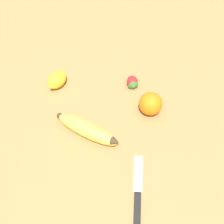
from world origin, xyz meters
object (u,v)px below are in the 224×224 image
at_px(orange, 151,104).
at_px(strawberry, 133,83).
at_px(lemon, 57,80).
at_px(banana, 88,130).
at_px(paring_knife, 138,190).

height_order(orange, strawberry, orange).
distance_m(strawberry, lemon, 0.23).
bearing_deg(lemon, strawberry, -79.81).
relative_size(banana, lemon, 2.47).
height_order(orange, paring_knife, orange).
relative_size(banana, paring_knife, 1.09).
bearing_deg(strawberry, lemon, -100.26).
bearing_deg(banana, paring_knife, -22.36).
bearing_deg(strawberry, banana, -44.72).
xyz_separation_m(banana, paring_knife, (-0.14, -0.16, -0.02)).
bearing_deg(orange, paring_knife, -179.20).
height_order(banana, paring_knife, banana).
height_order(lemon, paring_knife, lemon).
distance_m(banana, lemon, 0.21).
relative_size(orange, lemon, 0.84).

